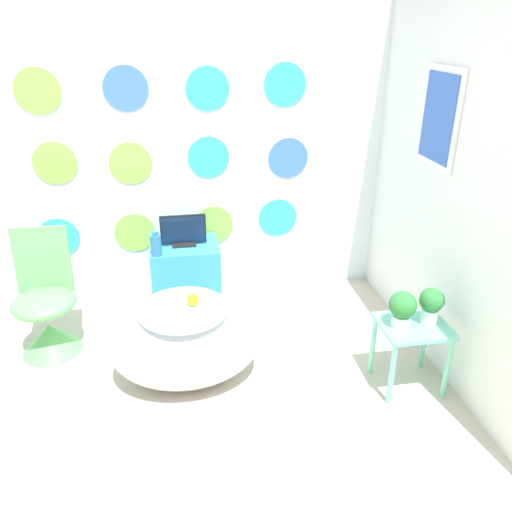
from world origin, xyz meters
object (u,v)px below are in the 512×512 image
(tv, at_px, (183,232))
(potted_plant_left, at_px, (402,308))
(vase, at_px, (156,245))
(bathtub, at_px, (186,342))
(chair, at_px, (47,317))
(potted_plant_right, at_px, (431,303))

(tv, bearing_deg, potted_plant_left, -43.89)
(tv, height_order, vase, tv)
(bathtub, distance_m, vase, 0.82)
(vase, bearing_deg, potted_plant_left, -35.66)
(bathtub, distance_m, tv, 0.95)
(chair, bearing_deg, potted_plant_left, -19.13)
(chair, distance_m, potted_plant_left, 2.33)
(vase, bearing_deg, bathtub, -77.38)
(vase, height_order, potted_plant_right, vase)
(bathtub, height_order, chair, chair)
(vase, relative_size, potted_plant_left, 0.82)
(tv, distance_m, vase, 0.25)
(chair, xyz_separation_m, vase, (0.75, 0.27, 0.37))
(tv, relative_size, vase, 1.85)
(tv, height_order, potted_plant_left, tv)
(chair, height_order, tv, chair)
(vase, relative_size, potted_plant_right, 0.80)
(bathtub, bearing_deg, chair, 153.71)
(tv, distance_m, potted_plant_left, 1.70)
(chair, bearing_deg, potted_plant_right, -17.69)
(potted_plant_right, bearing_deg, chair, 162.31)
(vase, xyz_separation_m, potted_plant_left, (1.42, -1.02, -0.06))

